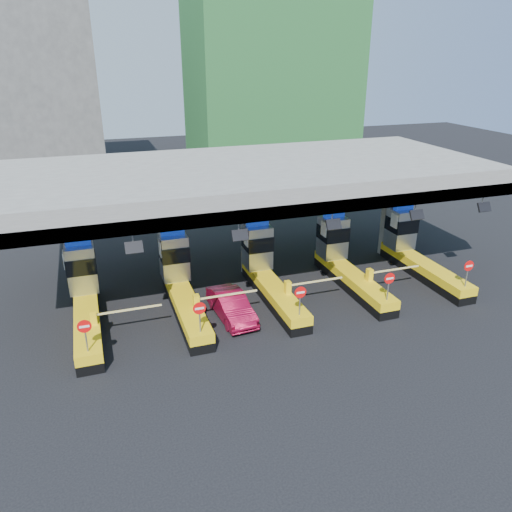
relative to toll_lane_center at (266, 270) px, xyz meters
name	(u,v)px	position (x,y,z in m)	size (l,w,h in m)	color
ground	(267,293)	(0.00, -0.28, -1.40)	(120.00, 120.00, 0.00)	black
toll_canopy	(251,179)	(0.00, 2.59, 4.74)	(28.00, 12.09, 7.00)	slate
toll_lane_far_left	(84,295)	(-10.00, 0.00, 0.00)	(4.43, 8.00, 4.16)	black
toll_lane_left	(180,282)	(-5.00, 0.00, 0.00)	(4.43, 8.00, 4.16)	black
toll_lane_center	(266,270)	(0.00, 0.00, 0.00)	(4.43, 8.00, 4.16)	black
toll_lane_right	(343,259)	(5.00, 0.00, 0.00)	(4.43, 8.00, 4.16)	black
toll_lane_far_right	(413,249)	(10.00, 0.00, 0.00)	(4.43, 8.00, 4.16)	black
bg_building_scaffold	(271,42)	(12.00, 31.72, 12.60)	(18.00, 12.00, 28.00)	#1E5926
bg_building_concrete	(28,93)	(-14.00, 35.72, 7.60)	(14.00, 10.00, 18.00)	#4C4C49
red_car	(231,306)	(-2.78, -2.34, -0.70)	(1.48, 4.24, 1.40)	maroon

